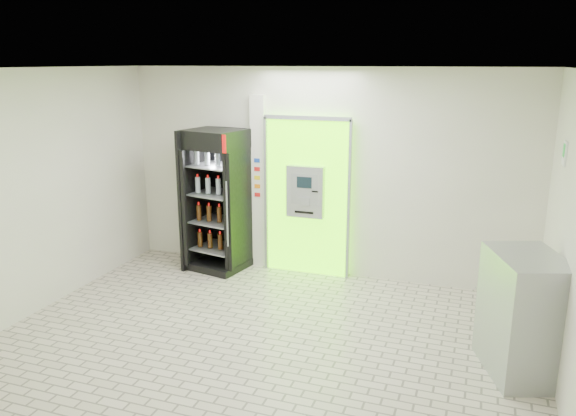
% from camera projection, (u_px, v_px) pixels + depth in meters
% --- Properties ---
extents(ground, '(6.00, 6.00, 0.00)m').
position_uv_depth(ground, '(258.00, 348.00, 6.20)').
color(ground, beige).
rests_on(ground, ground).
extents(room_shell, '(6.00, 6.00, 6.00)m').
position_uv_depth(room_shell, '(256.00, 185.00, 5.73)').
color(room_shell, silver).
rests_on(room_shell, ground).
extents(atm_assembly, '(1.30, 0.24, 2.33)m').
position_uv_depth(atm_assembly, '(307.00, 196.00, 8.16)').
color(atm_assembly, '#56E601').
rests_on(atm_assembly, ground).
extents(pillar, '(0.22, 0.11, 2.60)m').
position_uv_depth(pillar, '(259.00, 183.00, 8.42)').
color(pillar, silver).
rests_on(pillar, ground).
extents(beverage_cooler, '(0.92, 0.87, 2.11)m').
position_uv_depth(beverage_cooler, '(218.00, 203.00, 8.39)').
color(beverage_cooler, black).
rests_on(beverage_cooler, ground).
extents(steel_cabinet, '(0.92, 1.09, 1.25)m').
position_uv_depth(steel_cabinet, '(523.00, 315.00, 5.58)').
color(steel_cabinet, '#9C9FA3').
rests_on(steel_cabinet, ground).
extents(exit_sign, '(0.02, 0.22, 0.26)m').
position_uv_depth(exit_sign, '(565.00, 153.00, 5.98)').
color(exit_sign, white).
rests_on(exit_sign, room_shell).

